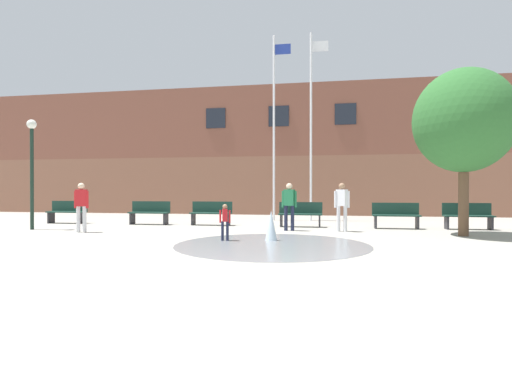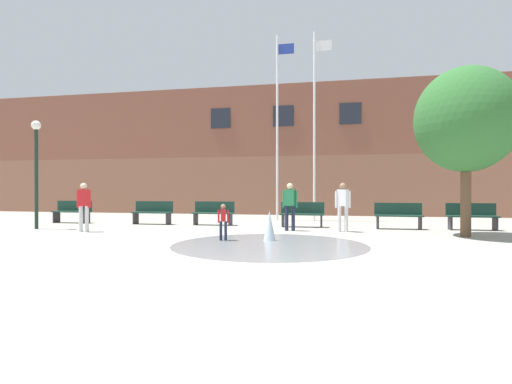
% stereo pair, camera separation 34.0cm
% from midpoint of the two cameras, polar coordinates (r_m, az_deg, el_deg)
% --- Properties ---
extents(ground_plane, '(100.00, 100.00, 0.00)m').
position_cam_midpoint_polar(ground_plane, '(6.24, -16.34, -12.46)').
color(ground_plane, '#9E998E').
extents(library_building, '(36.00, 6.05, 7.06)m').
position_cam_midpoint_polar(library_building, '(24.54, 3.70, 5.41)').
color(library_building, brown).
rests_on(library_building, ground).
extents(splash_fountain, '(4.86, 4.86, 0.81)m').
position_cam_midpoint_polar(splash_fountain, '(10.26, 1.33, -6.62)').
color(splash_fountain, gray).
rests_on(splash_fountain, ground).
extents(park_bench_far_left, '(1.60, 0.44, 0.91)m').
position_cam_midpoint_polar(park_bench_far_left, '(18.07, -25.82, -2.52)').
color(park_bench_far_left, '#28282D').
rests_on(park_bench_far_left, ground).
extents(park_bench_left_of_flagpoles, '(1.60, 0.44, 0.91)m').
position_cam_midpoint_polar(park_bench_left_of_flagpoles, '(16.32, -15.53, -2.80)').
color(park_bench_left_of_flagpoles, '#28282D').
rests_on(park_bench_left_of_flagpoles, ground).
extents(park_bench_under_left_flagpole, '(1.60, 0.44, 0.91)m').
position_cam_midpoint_polar(park_bench_under_left_flagpole, '(15.53, -7.04, -2.95)').
color(park_bench_under_left_flagpole, '#28282D').
rests_on(park_bench_under_left_flagpole, ground).
extents(park_bench_center, '(1.60, 0.44, 0.91)m').
position_cam_midpoint_polar(park_bench_center, '(14.79, 5.71, -3.12)').
color(park_bench_center, '#28282D').
rests_on(park_bench_center, ground).
extents(park_bench_under_right_flagpole, '(1.60, 0.44, 0.91)m').
position_cam_midpoint_polar(park_bench_under_right_flagpole, '(14.83, 18.73, -3.13)').
color(park_bench_under_right_flagpole, '#28282D').
rests_on(park_bench_under_right_flagpole, ground).
extents(park_bench_near_trashcan, '(1.60, 0.44, 0.91)m').
position_cam_midpoint_polar(park_bench_near_trashcan, '(15.52, 27.44, -3.00)').
color(park_bench_near_trashcan, '#28282D').
rests_on(park_bench_near_trashcan, ground).
extents(child_in_fountain, '(0.31, 0.24, 0.99)m').
position_cam_midpoint_polar(child_in_fountain, '(10.79, -5.36, -3.90)').
color(child_in_fountain, '#1E233D').
rests_on(child_in_fountain, ground).
extents(teen_by_trashcan, '(0.50, 0.31, 1.59)m').
position_cam_midpoint_polar(teen_by_trashcan, '(14.04, -24.32, -1.49)').
color(teen_by_trashcan, silver).
rests_on(teen_by_trashcan, ground).
extents(adult_watching, '(0.50, 0.28, 1.59)m').
position_cam_midpoint_polar(adult_watching, '(13.35, 4.04, -1.55)').
color(adult_watching, '#1E233D').
rests_on(adult_watching, ground).
extents(adult_in_red, '(0.50, 0.35, 1.59)m').
position_cam_midpoint_polar(adult_in_red, '(13.32, 11.45, -1.56)').
color(adult_in_red, silver).
rests_on(adult_in_red, ground).
extents(flagpole_left, '(0.80, 0.10, 8.24)m').
position_cam_midpoint_polar(flagpole_left, '(18.07, 2.12, 9.89)').
color(flagpole_left, silver).
rests_on(flagpole_left, ground).
extents(flagpole_right, '(0.80, 0.10, 8.27)m').
position_cam_midpoint_polar(flagpole_right, '(17.93, 7.40, 10.02)').
color(flagpole_right, silver).
rests_on(flagpole_right, ground).
extents(lamp_post_left_lane, '(0.32, 0.32, 3.78)m').
position_cam_midpoint_polar(lamp_post_left_lane, '(15.83, -29.92, 4.30)').
color(lamp_post_left_lane, '#192D23').
rests_on(lamp_post_left_lane, ground).
extents(street_tree_near_building, '(2.88, 2.88, 4.95)m').
position_cam_midpoint_polar(street_tree_near_building, '(13.35, 26.90, 9.03)').
color(street_tree_near_building, brown).
rests_on(street_tree_near_building, ground).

